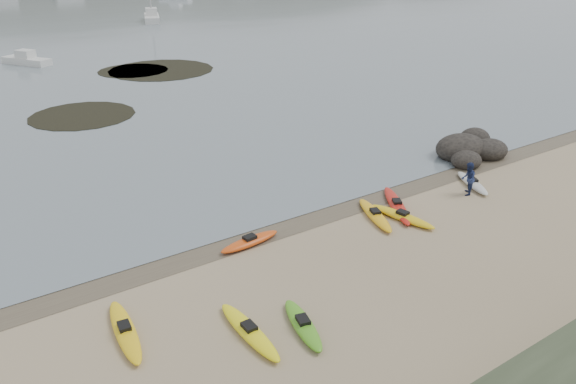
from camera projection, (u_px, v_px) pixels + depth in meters
ground at (288, 220)px, 27.26m from camera, size 600.00×600.00×0.00m
wet_sand at (291, 222)px, 27.03m from camera, size 60.00×60.00×0.00m
kayaks at (338, 245)px, 24.71m from camera, size 21.85×8.88×0.34m
person_east at (468, 179)px, 29.64m from camera, size 1.10×1.07×1.79m
rock_cluster at (469, 152)px, 35.26m from camera, size 5.21×3.82×1.72m
kelp_mats at (137, 80)px, 54.04m from camera, size 20.86×21.50×0.04m
moored_boats at (26, 23)px, 86.79m from camera, size 77.07×71.70×1.15m
far_hills at (74, 26)px, 200.13m from camera, size 550.00×135.00×80.00m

